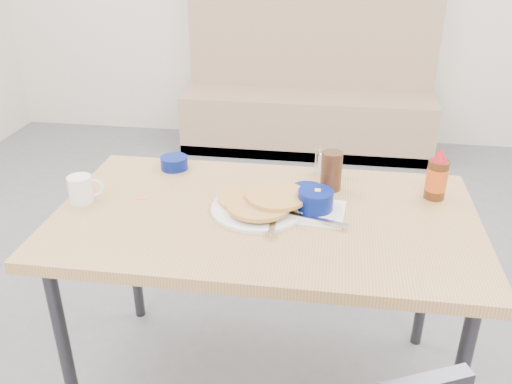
# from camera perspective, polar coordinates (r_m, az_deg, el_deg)

# --- Properties ---
(booth_bench) EXTENTS (1.90, 0.56, 1.22)m
(booth_bench) POSITION_cam_1_polar(r_m,az_deg,el_deg) (4.30, 5.47, 9.21)
(booth_bench) COLOR #A17F62
(booth_bench) RESTS_ON ground
(dining_table) EXTENTS (1.40, 0.80, 0.76)m
(dining_table) POSITION_cam_1_polar(r_m,az_deg,el_deg) (1.84, 0.97, -3.93)
(dining_table) COLOR tan
(dining_table) RESTS_ON ground
(pancake_plate) EXTENTS (0.32, 0.34, 0.06)m
(pancake_plate) POSITION_cam_1_polar(r_m,az_deg,el_deg) (1.81, 0.38, -1.28)
(pancake_plate) COLOR white
(pancake_plate) RESTS_ON dining_table
(coffee_mug) EXTENTS (0.12, 0.08, 0.09)m
(coffee_mug) POSITION_cam_1_polar(r_m,az_deg,el_deg) (1.95, -17.88, 0.33)
(coffee_mug) COLOR white
(coffee_mug) RESTS_ON dining_table
(grits_setting) EXTENTS (0.21, 0.22, 0.08)m
(grits_setting) POSITION_cam_1_polar(r_m,az_deg,el_deg) (1.80, 6.27, -1.19)
(grits_setting) COLOR white
(grits_setting) RESTS_ON dining_table
(creamer_bowl) EXTENTS (0.11, 0.11, 0.05)m
(creamer_bowl) POSITION_cam_1_polar(r_m,az_deg,el_deg) (2.14, -8.61, 3.05)
(creamer_bowl) COLOR #041365
(creamer_bowl) RESTS_ON dining_table
(butter_bowl) EXTENTS (0.11, 0.11, 0.05)m
(butter_bowl) POSITION_cam_1_polar(r_m,az_deg,el_deg) (1.89, 5.42, -0.19)
(butter_bowl) COLOR #041365
(butter_bowl) RESTS_ON dining_table
(amber_tumbler) EXTENTS (0.08, 0.08, 0.14)m
(amber_tumbler) POSITION_cam_1_polar(r_m,az_deg,el_deg) (1.96, 7.93, 2.23)
(amber_tumbler) COLOR #3C2113
(amber_tumbler) RESTS_ON dining_table
(condiment_caddy) EXTENTS (0.10, 0.07, 0.10)m
(condiment_caddy) POSITION_cam_1_polar(r_m,az_deg,el_deg) (2.08, 7.40, 2.75)
(condiment_caddy) COLOR silver
(condiment_caddy) RESTS_ON dining_table
(syrup_bottle) EXTENTS (0.07, 0.07, 0.19)m
(syrup_bottle) POSITION_cam_1_polar(r_m,az_deg,el_deg) (1.97, 18.51, 1.55)
(syrup_bottle) COLOR #47230F
(syrup_bottle) RESTS_ON dining_table
(sugar_wrapper) EXTENTS (0.04, 0.02, 0.00)m
(sugar_wrapper) POSITION_cam_1_polar(r_m,az_deg,el_deg) (1.94, -11.89, -0.64)
(sugar_wrapper) COLOR #F65F52
(sugar_wrapper) RESTS_ON dining_table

